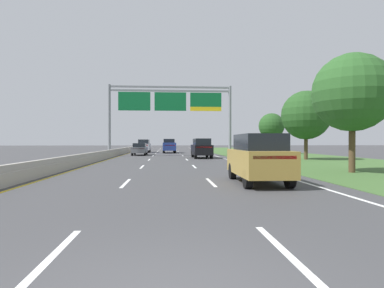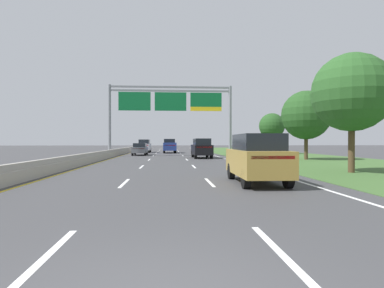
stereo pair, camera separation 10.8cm
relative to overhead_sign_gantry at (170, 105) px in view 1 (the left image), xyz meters
The scene contains 13 objects.
ground_plane 6.30m from the overhead_sign_gantry, 105.83° to the right, with size 220.00×220.00×0.00m, color #3D3D3F.
lane_striping 6.39m from the overhead_sign_gantry, 101.19° to the right, with size 11.96×106.00×0.01m.
grass_verge_right 15.03m from the overhead_sign_gantry, ahead, with size 14.00×110.00×0.02m, color #3D602D.
median_barrier_concrete 9.11m from the overhead_sign_gantry, behind, with size 0.60×110.00×0.85m.
overhead_sign_gantry is the anchor object (origin of this frame).
pickup_truck_blue 12.70m from the overhead_sign_gantry, 90.52° to the left, with size 2.10×5.44×2.20m.
car_silver_left_lane_suv 15.53m from the overhead_sign_gantry, 106.57° to the left, with size 1.95×4.72×2.11m.
car_black_right_lane_suv 7.68m from the overhead_sign_gantry, 54.62° to the right, with size 1.99×4.73×2.11m.
car_gold_right_lane_suv 26.73m from the overhead_sign_gantry, 82.25° to the right, with size 1.99×4.73×2.11m.
car_grey_left_lane_sedan 7.47m from the overhead_sign_gantry, 140.42° to the left, with size 1.87×4.42×1.57m.
roadside_tree_near 24.13m from the overhead_sign_gantry, 64.91° to the right, with size 4.47×4.47×6.84m.
roadside_tree_mid 15.90m from the overhead_sign_gantry, 32.72° to the right, with size 4.81×4.81×6.80m.
roadside_tree_far 16.05m from the overhead_sign_gantry, 23.12° to the left, with size 3.67×3.67×5.88m.
Camera 1 is at (-0.05, -3.66, 1.80)m, focal length 30.47 mm.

